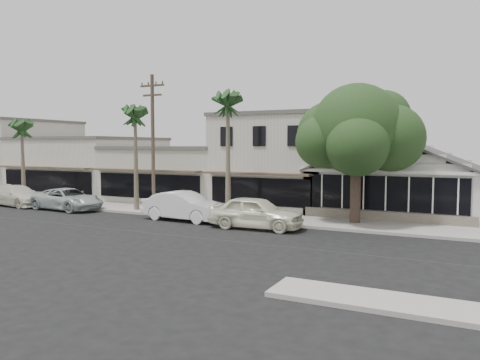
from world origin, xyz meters
The scene contains 16 objects.
ground centered at (0.00, 0.00, 0.00)m, with size 140.00×140.00×0.00m, color black.
sidewalk_north centered at (-8.00, 6.75, 0.07)m, with size 90.00×3.50×0.15m, color #9E9991.
corner_shop centered at (5.00, 12.47, 2.62)m, with size 10.40×8.60×5.10m.
row_building_near centered at (-3.00, 13.50, 3.25)m, with size 8.00×10.00×6.50m, color silver.
row_building_midnear centered at (-12.00, 13.50, 2.10)m, with size 10.00×10.00×4.20m, color #B5B1A2.
row_building_midfar centered at (-22.50, 13.50, 2.50)m, with size 11.00×10.00×5.00m, color silver.
row_building_far centered at (-33.50, 13.50, 3.40)m, with size 11.00×10.00×6.80m, color #B5B1A2.
utility_pole centered at (-9.00, 5.20, 4.79)m, with size 1.80×0.24×9.00m.
car_0 centered at (-1.00, 3.60, 0.88)m, with size 2.08×5.17×1.76m, color white.
car_1 centered at (-6.00, 4.21, 0.87)m, with size 1.83×5.26×1.73m, color white.
car_2 centered at (-15.85, 4.46, 0.76)m, with size 2.51×5.45×1.51m, color #B4C2BD.
car_3 centered at (-20.85, 4.35, 0.77)m, with size 2.15×5.29×1.54m, color silver.
shade_tree centered at (3.48, 7.41, 5.24)m, with size 7.17×6.48×7.96m.
palm_east centered at (-3.99, 6.04, 6.98)m, with size 2.82×2.82×8.13m.
palm_mid centered at (-11.00, 5.94, 6.48)m, with size 3.09×3.09×7.57m.
palm_west centered at (-21.82, 5.69, 5.83)m, with size 2.54×2.54×6.86m.
Camera 1 is at (9.41, -19.20, 4.49)m, focal length 35.00 mm.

